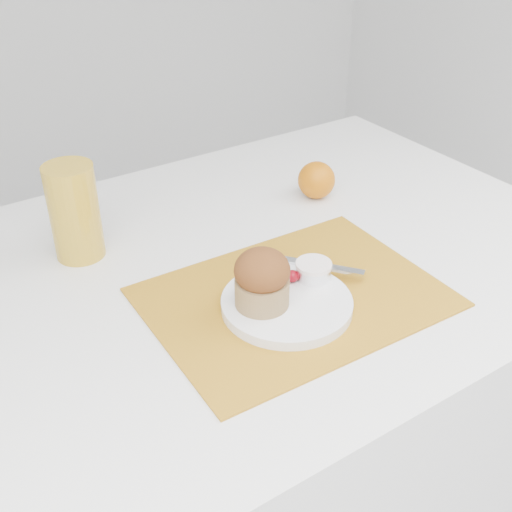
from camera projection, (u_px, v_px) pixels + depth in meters
table at (239, 424)px, 1.24m from camera, size 1.20×0.80×0.75m
placemat at (294, 297)px, 0.95m from camera, size 0.43×0.32×0.00m
plate at (287, 304)px, 0.92m from camera, size 0.23×0.23×0.02m
ramekin at (313, 271)px, 0.96m from camera, size 0.06×0.06×0.02m
cream at (314, 265)px, 0.95m from camera, size 0.06×0.06×0.01m
raspberry_near at (293, 276)px, 0.95m from camera, size 0.02×0.02×0.02m
raspberry_far at (288, 277)px, 0.95m from camera, size 0.02×0.02×0.02m
butter_knife at (308, 264)px, 0.99m from camera, size 0.12×0.15×0.00m
orange at (316, 180)px, 1.21m from camera, size 0.07×0.07×0.07m
juice_glass at (74, 212)px, 1.01m from camera, size 0.08×0.08×0.16m
muffin at (262, 279)px, 0.88m from camera, size 0.10×0.10×0.09m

